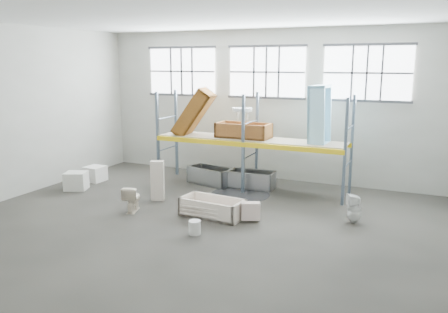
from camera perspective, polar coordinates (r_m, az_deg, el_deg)
The scene contains 33 objects.
floor at distance 11.37m, azimuth -3.13°, elevation -8.59°, with size 12.00×10.00×0.10m, color #4A463F.
ceiling at distance 10.72m, azimuth -3.45°, elevation 17.89°, with size 12.00×10.00×0.10m, color silver.
wall_back at distance 15.39m, azimuth 5.45°, elevation 6.49°, with size 12.00×0.10×5.00m, color #9D9C91.
wall_front at distance 6.75m, azimuth -23.39°, elevation -1.22°, with size 12.00×0.10×5.00m, color beige.
wall_left at distance 14.55m, azimuth -25.04°, elevation 5.14°, with size 0.10×10.00×5.00m, color #B5B4A7.
window_left at distance 16.53m, azimuth -5.34°, elevation 10.67°, with size 2.60×0.04×1.60m, color white.
window_mid at distance 15.22m, azimuth 5.40°, elevation 10.58°, with size 2.60×0.04×1.60m, color white.
window_right at distance 14.51m, azimuth 17.64°, elevation 10.03°, with size 2.60×0.04×1.60m, color white.
rack_upright_la at distance 14.88m, azimuth -8.37°, elevation 2.35°, with size 0.08×0.08×3.00m, color slate.
rack_upright_lb at distance 15.89m, azimuth -6.05°, elevation 3.01°, with size 0.08×0.08×3.00m, color slate.
rack_upright_ma at distance 13.52m, azimuth 2.43°, elevation 1.52°, with size 0.08×0.08×3.00m, color slate.
rack_upright_mb at distance 14.62m, azimuth 4.18°, elevation 2.28°, with size 0.08×0.08×3.00m, color slate.
rack_upright_ra at distance 12.74m, azimuth 15.06°, elevation 0.49°, with size 0.08×0.08×3.00m, color slate.
rack_upright_rb at distance 13.91m, azimuth 15.87°, elevation 1.37°, with size 0.08×0.08×3.00m, color slate.
rack_beam_front at distance 13.52m, azimuth 2.43°, elevation 1.52°, with size 6.00×0.10×0.14m, color yellow.
rack_beam_back at distance 14.62m, azimuth 4.18°, elevation 2.28°, with size 6.00×0.10×0.14m, color yellow.
shelf_deck at distance 14.06m, azimuth 3.34°, elevation 2.24°, with size 5.90×1.10×0.03m, color gray.
wet_patch at distance 13.69m, azimuth 2.06°, elevation -4.80°, with size 1.80×1.80×0.00m, color black.
bathtub_beige at distance 11.71m, azimuth -1.48°, elevation -6.47°, with size 1.63×0.77×0.48m, color beige, non-canonical shape.
cistern_spare at distance 11.33m, azimuth 3.40°, elevation -6.90°, with size 0.47×0.22×0.44m, color beige.
sink_in_tub at distance 11.68m, azimuth 0.07°, elevation -6.92°, with size 0.41×0.41×0.14m, color silver.
toilet_beige at distance 12.33m, azimuth -11.54°, elevation -5.21°, with size 0.39×0.69×0.71m, color #F4E2C8.
cistern_tall at distance 13.12m, azimuth -8.39°, elevation -3.04°, with size 0.37×0.24×1.16m, color beige.
toilet_white at distance 11.67m, azimuth 16.13°, elevation -6.34°, with size 0.33×0.34×0.74m, color white.
steel_tub_left at distance 14.79m, azimuth -1.69°, elevation -2.43°, with size 1.51×0.70×0.55m, color #A4A8AC, non-canonical shape.
steel_tub_right at distance 14.38m, azimuth 3.47°, elevation -2.89°, with size 1.47×0.68×0.54m, color #9B9CA1, non-canonical shape.
rust_tub_flat at distance 14.16m, azimuth 2.48°, elevation 3.30°, with size 1.68×0.79×0.47m, color #9C5F29, non-canonical shape.
rust_tub_tilted at distance 14.74m, azimuth -3.84°, elevation 5.48°, with size 1.70×0.80×0.48m, color brown, non-canonical shape.
sink_on_shelf at distance 13.71m, azimuth 2.32°, elevation 4.18°, with size 0.59×0.46×0.53m, color white.
blue_tub_upright at distance 13.49m, azimuth 11.98°, elevation 5.09°, with size 1.75×0.82×0.49m, color #A0DEF7, non-canonical shape.
bucket at distance 10.59m, azimuth -3.72°, elevation -8.94°, with size 0.28×0.28×0.33m, color silver.
carton_near at distance 14.87m, azimuth -18.19°, elevation -2.94°, with size 0.65×0.55×0.55m, color silver.
carton_far at distance 15.76m, azimuth -15.99°, elevation -2.10°, with size 0.60×0.60×0.50m, color white.
Camera 1 is at (4.92, -9.46, 3.91)m, focal length 36.14 mm.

